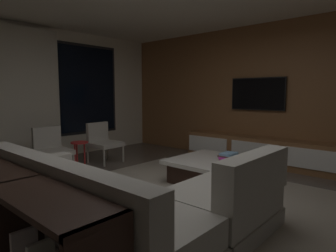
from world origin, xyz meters
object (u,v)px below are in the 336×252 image
sectional_couch (126,208)px  book_stack_on_coffee_table (228,156)px  accent_chair_by_curtain (51,147)px  side_stool (79,146)px  coffee_table (213,170)px  console_table_behind_couch (17,223)px  accent_chair_near_window (102,140)px  mounted_tv (258,94)px  media_console (261,152)px

sectional_couch → book_stack_on_coffee_table: 2.16m
accent_chair_by_curtain → side_stool: bearing=0.4°
coffee_table → side_stool: side_stool is taller
sectional_couch → book_stack_on_coffee_table: (2.15, 0.16, 0.12)m
accent_chair_by_curtain → side_stool: size_ratio=1.70×
book_stack_on_coffee_table → console_table_behind_couch: (-3.06, -0.03, 0.01)m
accent_chair_by_curtain → console_table_behind_couch: size_ratio=0.37×
sectional_couch → coffee_table: sectional_couch is taller
accent_chair_near_window → mounted_tv: (2.05, -2.28, 0.92)m
coffee_table → side_stool: size_ratio=2.52×
coffee_table → accent_chair_by_curtain: 2.79m
mounted_tv → side_stool: bearing=137.8°
side_stool → media_console: size_ratio=0.15×
sectional_couch → mounted_tv: size_ratio=2.28×
sectional_couch → media_console: (3.59, 0.27, -0.04)m
coffee_table → console_table_behind_couch: console_table_behind_couch is taller
book_stack_on_coffee_table → accent_chair_near_window: 2.62m
sectional_couch → media_console: bearing=4.2°
media_console → book_stack_on_coffee_table: bearing=-175.7°
sectional_couch → accent_chair_by_curtain: sectional_couch is taller
accent_chair_near_window → console_table_behind_couch: accent_chair_near_window is taller
book_stack_on_coffee_table → mounted_tv: 1.89m
side_stool → media_console: media_console is taller
book_stack_on_coffee_table → coffee_table: bearing=128.6°
book_stack_on_coffee_table → console_table_behind_couch: size_ratio=0.15×
accent_chair_near_window → media_console: 3.11m
sectional_couch → mounted_tv: (3.77, 0.46, 1.06)m
mounted_tv → console_table_behind_couch: (-4.68, -0.33, -0.93)m
sectional_couch → accent_chair_near_window: bearing=57.9°
accent_chair_by_curtain → console_table_behind_couch: accent_chair_by_curtain is taller
side_stool → console_table_behind_couch: size_ratio=0.22×
sectional_couch → mounted_tv: mounted_tv is taller
book_stack_on_coffee_table → accent_chair_by_curtain: (-1.49, 2.61, 0.02)m
coffee_table → accent_chair_by_curtain: accent_chair_by_curtain is taller
accent_chair_near_window → side_stool: size_ratio=1.70×
console_table_behind_couch → media_console: bearing=1.7°
accent_chair_by_curtain → mounted_tv: (3.11, -2.31, 0.92)m
media_console → mounted_tv: bearing=47.5°
accent_chair_by_curtain → media_console: accent_chair_by_curtain is taller
accent_chair_near_window → accent_chair_by_curtain: (-1.05, 0.03, 0.00)m
accent_chair_by_curtain → media_console: (2.92, -2.51, -0.18)m
side_stool → sectional_couch: bearing=-113.7°
accent_chair_near_window → console_table_behind_couch: bearing=-135.2°
accent_chair_by_curtain → side_stool: 0.56m
mounted_tv → book_stack_on_coffee_table: bearing=-169.3°
accent_chair_by_curtain → side_stool: (0.55, 0.00, -0.06)m
media_console → mounted_tv: 1.13m
coffee_table → accent_chair_near_window: accent_chair_near_window is taller
coffee_table → mounted_tv: 2.11m
accent_chair_by_curtain → media_console: bearing=-40.6°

